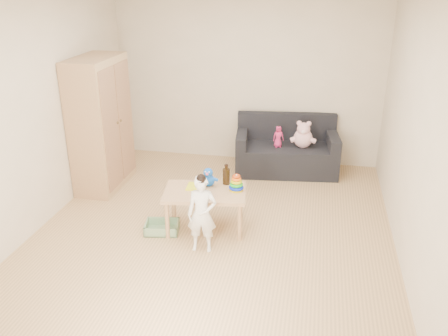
% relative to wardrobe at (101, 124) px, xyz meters
% --- Properties ---
extents(room, '(4.50, 4.50, 4.50)m').
position_rel_wardrobe_xyz_m(room, '(1.75, -0.87, 0.42)').
color(room, tan).
rests_on(room, ground).
extents(wardrobe, '(0.49, 0.98, 1.76)m').
position_rel_wardrobe_xyz_m(wardrobe, '(0.00, 0.00, 0.00)').
color(wardrobe, tan).
rests_on(wardrobe, ground).
extents(sofa, '(1.54, 0.90, 0.41)m').
position_rel_wardrobe_xyz_m(sofa, '(2.41, 0.96, -0.68)').
color(sofa, black).
rests_on(sofa, ground).
extents(play_table, '(0.99, 0.70, 0.48)m').
position_rel_wardrobe_xyz_m(play_table, '(1.64, -0.92, -0.64)').
color(play_table, tan).
rests_on(play_table, ground).
extents(storage_bin, '(0.42, 0.34, 0.11)m').
position_rel_wardrobe_xyz_m(storage_bin, '(1.17, -1.09, -0.82)').
color(storage_bin, gray).
rests_on(storage_bin, ground).
extents(toddler, '(0.33, 0.24, 0.83)m').
position_rel_wardrobe_xyz_m(toddler, '(1.71, -1.35, -0.47)').
color(toddler, white).
rests_on(toddler, ground).
extents(pink_bear, '(0.34, 0.31, 0.33)m').
position_rel_wardrobe_xyz_m(pink_bear, '(2.64, 0.92, -0.30)').
color(pink_bear, '#FFBBC7').
rests_on(pink_bear, sofa).
extents(doll, '(0.18, 0.15, 0.31)m').
position_rel_wardrobe_xyz_m(doll, '(2.29, 0.86, -0.32)').
color(doll, '#E72B70').
rests_on(doll, sofa).
extents(ring_stacker, '(0.17, 0.17, 0.19)m').
position_rel_wardrobe_xyz_m(ring_stacker, '(1.98, -0.83, -0.32)').
color(ring_stacker, gold).
rests_on(ring_stacker, play_table).
extents(brown_bottle, '(0.08, 0.08, 0.24)m').
position_rel_wardrobe_xyz_m(brown_bottle, '(1.83, -0.68, -0.30)').
color(brown_bottle, black).
rests_on(brown_bottle, play_table).
extents(blue_plush, '(0.20, 0.17, 0.23)m').
position_rel_wardrobe_xyz_m(blue_plush, '(1.64, -0.77, -0.29)').
color(blue_plush, '#1C6EFF').
rests_on(blue_plush, play_table).
extents(wooden_figure, '(0.05, 0.04, 0.11)m').
position_rel_wardrobe_xyz_m(wooden_figure, '(1.59, -0.91, -0.35)').
color(wooden_figure, brown).
rests_on(wooden_figure, play_table).
extents(yellow_book, '(0.22, 0.22, 0.02)m').
position_rel_wardrobe_xyz_m(yellow_book, '(1.52, -0.84, -0.39)').
color(yellow_book, yellow).
rests_on(yellow_book, play_table).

